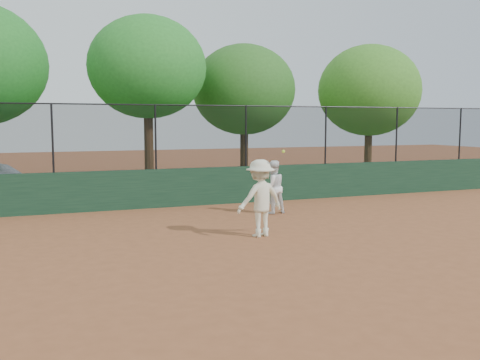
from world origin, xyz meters
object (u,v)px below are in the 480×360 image
object	(u,v)px
tree_4	(370,91)
player_main	(260,198)
player_second	(273,187)
tree_2	(147,68)
tree_3	(244,90)

from	to	relation	value
tree_4	player_main	bearing A→B (deg)	-134.97
player_second	tree_2	bearing A→B (deg)	-76.70
tree_3	tree_4	distance (m)	5.85
tree_3	tree_4	xyz separation A→B (m)	(5.66, -1.47, 0.00)
tree_3	tree_4	bearing A→B (deg)	-14.56
tree_2	tree_4	xyz separation A→B (m)	(10.35, 0.16, -0.66)
player_second	player_main	bearing A→B (deg)	55.45
player_second	player_main	xyz separation A→B (m)	(-1.60, -2.73, 0.12)
player_main	tree_3	distance (m)	12.40
player_main	tree_4	bearing A→B (deg)	45.03
tree_2	tree_4	world-z (taller)	tree_2
player_main	tree_2	size ratio (longest dim) A/B	0.30
tree_2	tree_4	size ratio (longest dim) A/B	1.09
tree_3	player_main	bearing A→B (deg)	-110.08
tree_3	tree_4	size ratio (longest dim) A/B	0.99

